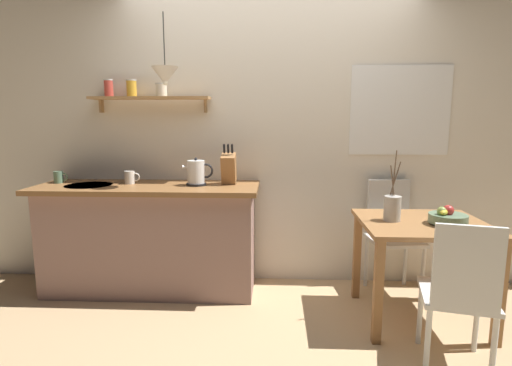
{
  "coord_description": "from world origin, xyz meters",
  "views": [
    {
      "loc": [
        0.05,
        -2.92,
        1.47
      ],
      "look_at": [
        -0.1,
        0.25,
        0.95
      ],
      "focal_mm": 28.18,
      "sensor_mm": 36.0,
      "label": 1
    }
  ],
  "objects_px": {
    "twig_vase": "(392,208)",
    "coffee_mug_spare": "(59,177)",
    "dining_table": "(422,238)",
    "dining_chair_near": "(460,291)",
    "coffee_mug_by_sink": "(130,177)",
    "pendant_lamp": "(165,76)",
    "knife_block": "(229,168)",
    "fruit_bowl": "(447,217)",
    "dining_chair_far": "(392,230)",
    "electric_kettle": "(196,173)"
  },
  "relations": [
    {
      "from": "twig_vase",
      "to": "coffee_mug_spare",
      "type": "height_order",
      "value": "twig_vase"
    },
    {
      "from": "dining_table",
      "to": "dining_chair_near",
      "type": "height_order",
      "value": "dining_chair_near"
    },
    {
      "from": "dining_chair_near",
      "to": "coffee_mug_by_sink",
      "type": "bearing_deg",
      "value": 154.27
    },
    {
      "from": "twig_vase",
      "to": "pendant_lamp",
      "type": "xyz_separation_m",
      "value": [
        -1.69,
        0.29,
        0.95
      ]
    },
    {
      "from": "dining_chair_near",
      "to": "pendant_lamp",
      "type": "distance_m",
      "value": 2.48
    },
    {
      "from": "dining_table",
      "to": "knife_block",
      "type": "relative_size",
      "value": 2.58
    },
    {
      "from": "dining_chair_near",
      "to": "fruit_bowl",
      "type": "distance_m",
      "value": 0.64
    },
    {
      "from": "dining_chair_far",
      "to": "electric_kettle",
      "type": "relative_size",
      "value": 3.78
    },
    {
      "from": "coffee_mug_by_sink",
      "to": "dining_chair_near",
      "type": "bearing_deg",
      "value": -25.73
    },
    {
      "from": "pendant_lamp",
      "to": "twig_vase",
      "type": "bearing_deg",
      "value": -9.91
    },
    {
      "from": "dining_chair_far",
      "to": "fruit_bowl",
      "type": "height_order",
      "value": "dining_chair_far"
    },
    {
      "from": "fruit_bowl",
      "to": "pendant_lamp",
      "type": "distance_m",
      "value": 2.3
    },
    {
      "from": "coffee_mug_spare",
      "to": "dining_chair_near",
      "type": "bearing_deg",
      "value": -20.9
    },
    {
      "from": "coffee_mug_by_sink",
      "to": "pendant_lamp",
      "type": "height_order",
      "value": "pendant_lamp"
    },
    {
      "from": "twig_vase",
      "to": "coffee_mug_by_sink",
      "type": "bearing_deg",
      "value": 167.89
    },
    {
      "from": "dining_chair_near",
      "to": "dining_chair_far",
      "type": "xyz_separation_m",
      "value": [
        -0.06,
        1.15,
        0.03
      ]
    },
    {
      "from": "dining_table",
      "to": "twig_vase",
      "type": "bearing_deg",
      "value": 175.68
    },
    {
      "from": "electric_kettle",
      "to": "knife_block",
      "type": "distance_m",
      "value": 0.27
    },
    {
      "from": "twig_vase",
      "to": "knife_block",
      "type": "bearing_deg",
      "value": 159.45
    },
    {
      "from": "dining_chair_far",
      "to": "coffee_mug_by_sink",
      "type": "relative_size",
      "value": 7.34
    },
    {
      "from": "fruit_bowl",
      "to": "coffee_mug_by_sink",
      "type": "xyz_separation_m",
      "value": [
        -2.4,
        0.53,
        0.18
      ]
    },
    {
      "from": "fruit_bowl",
      "to": "knife_block",
      "type": "bearing_deg",
      "value": 160.69
    },
    {
      "from": "dining_chair_near",
      "to": "electric_kettle",
      "type": "distance_m",
      "value": 2.05
    },
    {
      "from": "electric_kettle",
      "to": "coffee_mug_spare",
      "type": "xyz_separation_m",
      "value": [
        -1.19,
        0.06,
        -0.05
      ]
    },
    {
      "from": "coffee_mug_by_sink",
      "to": "pendant_lamp",
      "type": "bearing_deg",
      "value": -21.67
    },
    {
      "from": "fruit_bowl",
      "to": "coffee_mug_by_sink",
      "type": "bearing_deg",
      "value": 167.49
    },
    {
      "from": "dining_chair_far",
      "to": "coffee_mug_spare",
      "type": "distance_m",
      "value": 2.86
    },
    {
      "from": "knife_block",
      "to": "coffee_mug_by_sink",
      "type": "xyz_separation_m",
      "value": [
        -0.83,
        -0.02,
        -0.08
      ]
    },
    {
      "from": "dining_chair_near",
      "to": "fruit_bowl",
      "type": "bearing_deg",
      "value": 76.01
    },
    {
      "from": "coffee_mug_spare",
      "to": "electric_kettle",
      "type": "bearing_deg",
      "value": -2.93
    },
    {
      "from": "dining_chair_near",
      "to": "coffee_mug_spare",
      "type": "height_order",
      "value": "coffee_mug_spare"
    },
    {
      "from": "dining_table",
      "to": "coffee_mug_by_sink",
      "type": "height_order",
      "value": "coffee_mug_by_sink"
    },
    {
      "from": "dining_chair_near",
      "to": "twig_vase",
      "type": "distance_m",
      "value": 0.76
    },
    {
      "from": "dining_table",
      "to": "knife_block",
      "type": "height_order",
      "value": "knife_block"
    },
    {
      "from": "twig_vase",
      "to": "coffee_mug_spare",
      "type": "distance_m",
      "value": 2.71
    },
    {
      "from": "knife_block",
      "to": "pendant_lamp",
      "type": "bearing_deg",
      "value": -160.52
    },
    {
      "from": "electric_kettle",
      "to": "pendant_lamp",
      "type": "xyz_separation_m",
      "value": [
        -0.21,
        -0.09,
        0.76
      ]
    },
    {
      "from": "dining_chair_far",
      "to": "pendant_lamp",
      "type": "relative_size",
      "value": 1.75
    },
    {
      "from": "dining_chair_far",
      "to": "pendant_lamp",
      "type": "height_order",
      "value": "pendant_lamp"
    },
    {
      "from": "fruit_bowl",
      "to": "knife_block",
      "type": "height_order",
      "value": "knife_block"
    },
    {
      "from": "knife_block",
      "to": "pendant_lamp",
      "type": "relative_size",
      "value": 0.62
    },
    {
      "from": "dining_chair_near",
      "to": "electric_kettle",
      "type": "relative_size",
      "value": 3.66
    },
    {
      "from": "pendant_lamp",
      "to": "dining_chair_near",
      "type": "bearing_deg",
      "value": -26.49
    },
    {
      "from": "fruit_bowl",
      "to": "dining_chair_far",
      "type": "bearing_deg",
      "value": 108.74
    },
    {
      "from": "dining_table",
      "to": "dining_chair_far",
      "type": "bearing_deg",
      "value": 97.49
    },
    {
      "from": "coffee_mug_spare",
      "to": "fruit_bowl",
      "type": "bearing_deg",
      "value": -10.18
    },
    {
      "from": "fruit_bowl",
      "to": "coffee_mug_spare",
      "type": "xyz_separation_m",
      "value": [
        -3.02,
        0.54,
        0.18
      ]
    },
    {
      "from": "dining_chair_far",
      "to": "electric_kettle",
      "type": "distance_m",
      "value": 1.71
    },
    {
      "from": "dining_chair_far",
      "to": "coffee_mug_spare",
      "type": "height_order",
      "value": "coffee_mug_spare"
    },
    {
      "from": "electric_kettle",
      "to": "coffee_mug_spare",
      "type": "height_order",
      "value": "electric_kettle"
    }
  ]
}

